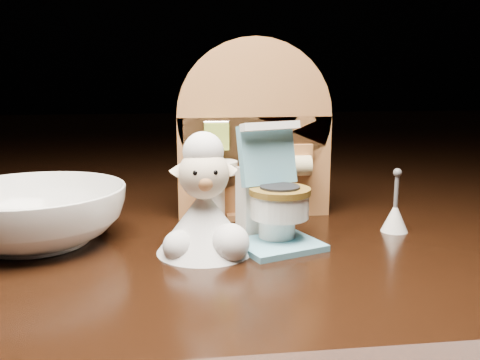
% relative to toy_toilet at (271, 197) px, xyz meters
% --- Properties ---
extents(backdrop_panel, '(0.13, 0.05, 0.15)m').
position_rel_toy_toilet_xyz_m(backdrop_panel, '(-0.00, 0.07, 0.03)').
color(backdrop_panel, '#A26738').
rests_on(backdrop_panel, ground).
extents(toy_toilet, '(0.05, 0.06, 0.09)m').
position_rel_toy_toilet_xyz_m(toy_toilet, '(0.00, 0.00, 0.00)').
color(toy_toilet, white).
rests_on(toy_toilet, ground).
extents(bath_mat, '(0.07, 0.06, 0.00)m').
position_rel_toy_toilet_xyz_m(bath_mat, '(0.00, -0.02, -0.03)').
color(bath_mat, '#61A3BC').
rests_on(bath_mat, ground).
extents(toilet_brush, '(0.02, 0.02, 0.05)m').
position_rel_toy_toilet_xyz_m(toilet_brush, '(0.10, 0.01, -0.02)').
color(toilet_brush, white).
rests_on(toilet_brush, ground).
extents(plush_lamb, '(0.07, 0.07, 0.09)m').
position_rel_toy_toilet_xyz_m(plush_lamb, '(-0.05, -0.02, -0.00)').
color(plush_lamb, silver).
rests_on(plush_lamb, ground).
extents(ceramic_bowl, '(0.16, 0.16, 0.04)m').
position_rel_toy_toilet_xyz_m(ceramic_bowl, '(-0.17, 0.01, -0.01)').
color(ceramic_bowl, white).
rests_on(ceramic_bowl, ground).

